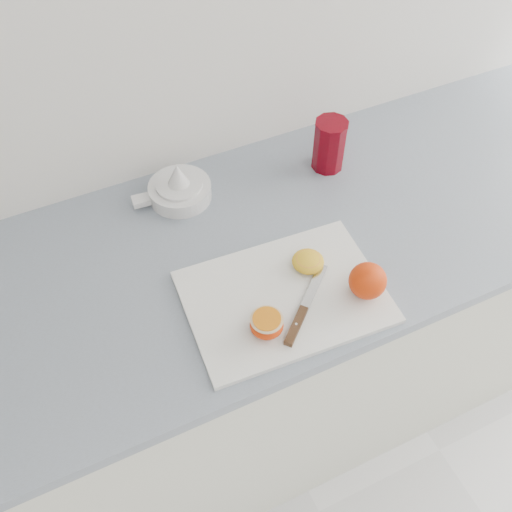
% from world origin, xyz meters
% --- Properties ---
extents(counter, '(2.66, 0.64, 0.89)m').
position_xyz_m(counter, '(0.00, 1.70, 0.45)').
color(counter, silver).
rests_on(counter, ground).
extents(cutting_board, '(0.40, 0.30, 0.01)m').
position_xyz_m(cutting_board, '(-0.05, 1.54, 0.90)').
color(cutting_board, silver).
rests_on(cutting_board, counter).
extents(whole_orange, '(0.07, 0.07, 0.07)m').
position_xyz_m(whole_orange, '(0.10, 1.48, 0.94)').
color(whole_orange, red).
rests_on(whole_orange, cutting_board).
extents(half_orange, '(0.06, 0.06, 0.04)m').
position_xyz_m(half_orange, '(-0.12, 1.48, 0.92)').
color(half_orange, red).
rests_on(half_orange, cutting_board).
extents(squeezed_shell, '(0.07, 0.07, 0.03)m').
position_xyz_m(squeezed_shell, '(0.03, 1.59, 0.92)').
color(squeezed_shell, gold).
rests_on(squeezed_shell, cutting_board).
extents(paring_knife, '(0.16, 0.15, 0.01)m').
position_xyz_m(paring_knife, '(-0.05, 1.48, 0.91)').
color(paring_knife, '#4A2C17').
rests_on(paring_knife, cutting_board).
extents(citrus_juicer, '(0.18, 0.14, 0.10)m').
position_xyz_m(citrus_juicer, '(-0.14, 1.90, 0.92)').
color(citrus_juicer, white).
rests_on(citrus_juicer, counter).
extents(red_tumbler, '(0.08, 0.08, 0.13)m').
position_xyz_m(red_tumbler, '(0.22, 1.85, 0.95)').
color(red_tumbler, '#6A020E').
rests_on(red_tumbler, counter).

